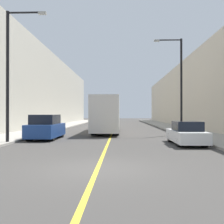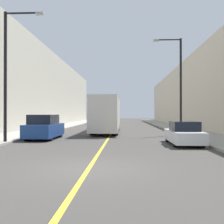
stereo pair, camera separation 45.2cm
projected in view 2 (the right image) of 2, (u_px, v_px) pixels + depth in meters
ground_plane at (89, 169)px, 9.23m from camera, size 200.00×200.00×0.00m
sidewalk_left at (64, 126)px, 39.57m from camera, size 3.62×72.00×0.14m
sidewalk_right at (169, 126)px, 38.82m from camera, size 3.62×72.00×0.14m
building_row_left at (39, 89)px, 39.79m from camera, size 4.00×72.00×11.47m
building_row_right at (195, 94)px, 38.67m from camera, size 4.00×72.00×9.56m
road_center_line at (116, 127)px, 39.19m from camera, size 0.16×72.00×0.01m
bus at (107, 114)px, 26.82m from camera, size 2.48×11.34×3.51m
parked_suv_left at (44, 128)px, 19.94m from camera, size 1.97×4.66×1.87m
car_right_near at (184, 134)px, 16.40m from camera, size 1.76×4.48×1.46m
street_lamp_left at (8, 68)px, 16.89m from camera, size 2.60×0.24×8.39m
street_lamp_right at (179, 80)px, 24.03m from camera, size 2.60×0.24×8.72m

